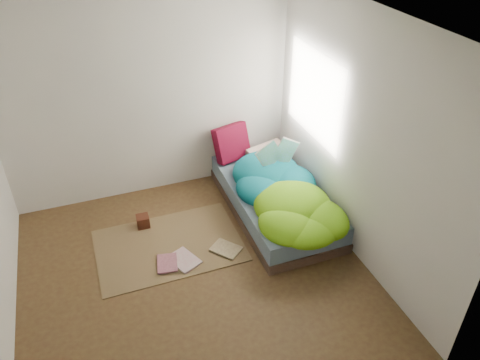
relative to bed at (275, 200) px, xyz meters
name	(u,v)px	position (x,y,z in m)	size (l,w,h in m)	color
ground	(195,276)	(-1.22, -0.72, -0.17)	(3.50, 3.50, 0.00)	#492D1C
room_walls	(186,139)	(-1.21, -0.71, 1.46)	(3.54, 3.54, 2.62)	silver
bed	(275,200)	(0.00, 0.00, 0.00)	(1.00, 2.00, 0.34)	#32231B
duvet	(284,187)	(0.00, -0.22, 0.34)	(0.96, 1.84, 0.34)	#076273
rug	(169,245)	(-1.37, -0.17, -0.16)	(1.60, 1.10, 0.01)	brown
pillow_floral	(269,154)	(0.21, 0.68, 0.23)	(0.54, 0.33, 0.12)	silver
pillow_magenta	(231,143)	(-0.25, 0.86, 0.40)	(0.46, 0.14, 0.46)	#4B0518
open_book	(278,146)	(0.09, 0.17, 0.65)	(0.47, 0.10, 0.28)	#2D8C3B
wooden_box	(143,221)	(-1.57, 0.26, -0.09)	(0.14, 0.14, 0.14)	#36120C
floor_book_a	(175,266)	(-1.39, -0.53, -0.14)	(0.25, 0.34, 0.03)	beige
floor_book_b	(157,265)	(-1.56, -0.45, -0.14)	(0.21, 0.29, 0.03)	#B1667C
floor_book_c	(220,255)	(-0.88, -0.54, -0.14)	(0.23, 0.31, 0.02)	tan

